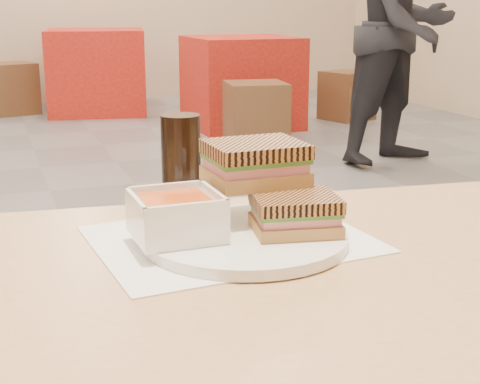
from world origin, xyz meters
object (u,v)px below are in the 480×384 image
object	(u,v)px
main_table	(327,356)
patron_b	(407,27)
soup_bowl	(176,217)
bg_chair_1l	(256,115)
panini_lower	(295,213)
plate	(245,238)
cola_glass	(181,157)
bg_chair_1r	(347,95)
bg_table_2	(97,71)
bg_table_1	(242,82)
bg_chair_2l	(11,88)
bg_chair_2r	(116,87)

from	to	relation	value
main_table	patron_b	distance (m)	4.06
main_table	soup_bowl	world-z (taller)	soup_bowl
main_table	bg_chair_1l	size ratio (longest dim) A/B	2.63
main_table	panini_lower	xyz separation A→B (m)	(0.00, 0.11, 0.16)
main_table	panini_lower	world-z (taller)	panini_lower
main_table	plate	world-z (taller)	plate
main_table	cola_glass	xyz separation A→B (m)	(-0.08, 0.38, 0.18)
main_table	bg_chair_1r	distance (m)	5.80
soup_bowl	bg_chair_1l	world-z (taller)	soup_bowl
bg_chair_1r	bg_table_2	bearing A→B (deg)	150.09
bg_table_1	bg_table_2	xyz separation A→B (m)	(-1.05, 1.23, 0.02)
soup_bowl	bg_table_2	distance (m)	6.22
plate	bg_table_1	world-z (taller)	same
panini_lower	bg_chair_2l	distance (m)	6.41
bg_chair_2l	patron_b	world-z (taller)	patron_b
panini_lower	bg_chair_2r	distance (m)	6.32
soup_bowl	panini_lower	size ratio (longest dim) A/B	0.90
cola_glass	bg_table_2	size ratio (longest dim) A/B	0.13
soup_bowl	bg_table_1	bearing A→B (deg)	69.26
bg_chair_1r	bg_chair_2r	xyz separation A→B (m)	(-1.90, 1.26, 0.02)
panini_lower	bg_chair_2r	xyz separation A→B (m)	(0.85, 6.24, -0.56)
main_table	bg_chair_2l	distance (m)	6.51
patron_b	cola_glass	bearing A→B (deg)	-127.90
plate	bg_table_1	distance (m)	5.26
cola_glass	bg_chair_1r	size ratio (longest dim) A/B	0.28
plate	bg_chair_2r	size ratio (longest dim) A/B	0.58
cola_glass	patron_b	distance (m)	3.79
plate	patron_b	bearing A→B (deg)	54.57
plate	bg_chair_1r	xyz separation A→B (m)	(2.81, 4.96, -0.54)
bg_chair_1l	bg_chair_1r	distance (m)	1.53
bg_table_1	soup_bowl	bearing A→B (deg)	-110.74
cola_glass	bg_chair_1l	xyz separation A→B (m)	(1.59, 3.81, -0.58)
bg_table_1	bg_chair_2r	bearing A→B (deg)	123.92
patron_b	bg_chair_2l	bearing A→B (deg)	127.36
soup_bowl	bg_chair_1l	distance (m)	4.41
plate	panini_lower	size ratio (longest dim) A/B	2.19
bg_table_1	bg_chair_1l	world-z (taller)	bg_table_1
soup_bowl	bg_table_2	size ratio (longest dim) A/B	0.11
bg_table_2	bg_chair_1l	bearing A→B (deg)	-67.92
bg_chair_1l	patron_b	size ratio (longest dim) A/B	0.27
bg_table_1	bg_chair_2l	xyz separation A→B (m)	(-1.85, 1.43, -0.14)
main_table	bg_chair_2r	xyz separation A→B (m)	(0.85, 6.35, -0.40)
panini_lower	cola_glass	world-z (taller)	cola_glass
panini_lower	bg_table_2	world-z (taller)	panini_lower
main_table	bg_table_1	distance (m)	5.35
bg_table_2	bg_chair_1r	world-z (taller)	bg_table_2
soup_bowl	bg_chair_2r	xyz separation A→B (m)	(1.01, 6.20, -0.56)
soup_bowl	cola_glass	size ratio (longest dim) A/B	0.82
soup_bowl	bg_table_2	world-z (taller)	soup_bowl
plate	cola_glass	bearing A→B (deg)	94.13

